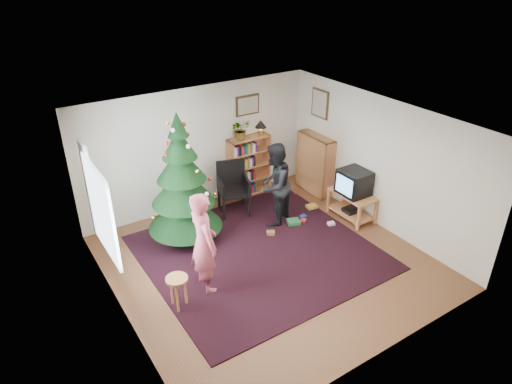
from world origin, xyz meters
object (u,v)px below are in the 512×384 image
christmas_tree (183,189)px  potted_plant (240,129)px  picture_right (320,104)px  crt_tv (354,182)px  tv_stand (352,203)px  bookshelf_back (249,165)px  person_by_chair (274,185)px  armchair (231,185)px  table_lamp (261,125)px  stool (177,285)px  person_standing (204,243)px  bookshelf_right (315,163)px  picture_back (248,105)px

christmas_tree → potted_plant: christmas_tree is taller
picture_right → crt_tv: (-0.26, -1.44, -1.16)m
tv_stand → bookshelf_back: bearing=119.2°
person_by_chair → bookshelf_back: bearing=-130.5°
bookshelf_back → armchair: (-0.73, -0.47, -0.09)m
crt_tv → table_lamp: size_ratio=1.72×
christmas_tree → stool: bearing=-118.6°
person_standing → stool: bearing=110.5°
crt_tv → person_by_chair: 1.56m
christmas_tree → crt_tv: christmas_tree is taller
bookshelf_back → armchair: bookshelf_back is taller
crt_tv → bookshelf_right: bearing=84.7°
bookshelf_right → tv_stand: (-0.12, -1.32, -0.34)m
armchair → potted_plant: bearing=59.5°
stool → potted_plant: 3.84m
christmas_tree → tv_stand: bearing=-20.1°
person_standing → crt_tv: bearing=-83.6°
picture_back → tv_stand: picture_back is taller
christmas_tree → tv_stand: (3.08, -1.13, -0.69)m
christmas_tree → tv_stand: christmas_tree is taller
stool → person_standing: person_standing is taller
bookshelf_right → stool: (-4.10, -1.85, -0.24)m
bookshelf_back → armchair: 0.87m
picture_back → table_lamp: picture_back is taller
tv_stand → picture_back: bearing=116.3°
stool → potted_plant: (2.65, 2.56, 1.09)m
bookshelf_back → person_by_chair: bearing=-101.2°
picture_right → christmas_tree: size_ratio=0.24×
bookshelf_back → person_standing: size_ratio=0.77×
crt_tv → bookshelf_back: bearing=119.1°
stool → person_standing: (0.56, 0.20, 0.42)m
tv_stand → person_standing: size_ratio=0.55×
table_lamp → picture_right: bearing=-28.5°
person_standing → person_by_chair: bearing=-62.3°
christmas_tree → bookshelf_right: 3.23m
christmas_tree → bookshelf_back: christmas_tree is taller
christmas_tree → potted_plant: size_ratio=5.65×
tv_stand → potted_plant: (-1.33, 2.03, 1.19)m
tv_stand → person_standing: bearing=-174.5°
bookshelf_right → person_standing: size_ratio=0.77×
person_by_chair → crt_tv: bearing=124.3°
picture_right → stool: (-4.24, -1.97, -1.52)m
person_by_chair → tv_stand: bearing=124.4°
tv_stand → stool: bearing=-172.5°
picture_back → bookshelf_back: (-0.06, -0.14, -1.29)m
bookshelf_right → potted_plant: size_ratio=3.00×
bookshelf_back → person_standing: (-2.29, -2.36, 0.18)m
christmas_tree → table_lamp: bearing=21.9°
christmas_tree → person_standing: 1.51m
christmas_tree → tv_stand: 3.36m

